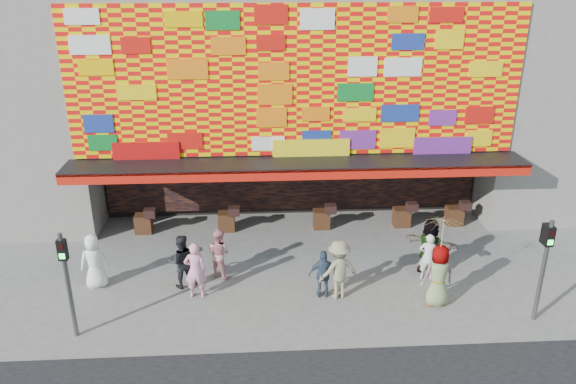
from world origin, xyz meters
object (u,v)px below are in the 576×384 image
ped_a (94,261)px  ped_b (195,270)px  parasol (443,235)px  ped_g (438,276)px  ped_c (182,261)px  ped_h (428,257)px  ped_d (339,270)px  ped_f (430,246)px  ped_e (324,274)px  ped_i (219,253)px  signal_right (545,260)px  signal_left (67,274)px

ped_a → ped_b: (3.07, -0.75, 0.02)m
parasol → ped_g: bearing=0.0°
ped_c → ped_a: bearing=-11.8°
ped_a → ped_c: ped_a is taller
ped_c → ped_h: (7.51, 0.01, -0.09)m
ped_c → ped_d: ped_d is taller
ped_a → ped_d: bearing=156.8°
ped_f → ped_h: size_ratio=1.20×
ped_h → parasol: size_ratio=0.78×
ped_g → ped_e: bearing=-16.6°
ped_h → ped_i: (-6.42, 0.54, 0.04)m
signal_right → ped_h: size_ratio=1.96×
signal_left → ped_g: (9.91, 0.89, -0.93)m
signal_right → ped_a: 12.74m
ped_e → ped_b: bearing=-5.7°
signal_left → ped_d: size_ratio=1.65×
signal_right → ped_h: (-2.36, 2.31, -1.10)m
ped_e → parasol: size_ratio=0.77×
ped_e → ped_i: size_ratio=0.93×
signal_right → ped_g: size_ratio=1.61×
ped_h → ped_f: bearing=-94.3°
ped_i → ped_a: bearing=39.1°
ped_f → parasol: size_ratio=0.94×
parasol → ped_e: bearing=169.6°
signal_left → ped_a: size_ratio=1.74×
parasol → ped_h: bearing=84.5°
ped_i → ped_d: bearing=-168.8°
ped_b → ped_i: bearing=-119.2°
ped_c → ped_i: size_ratio=1.06×
signal_left → ped_c: (2.54, 2.30, -1.01)m
signal_left → signal_right: bearing=0.0°
ped_b → ped_h: (7.04, 0.61, -0.11)m
ped_b → ped_h: bearing=-176.1°
ped_e → ped_g: size_ratio=0.80×
ped_b → ped_f: 7.26m
ped_a → ped_f: ped_f is taller
signal_left → ped_b: size_ratio=1.71×
ped_b → parasol: size_ratio=0.90×
ped_a → ped_e: (6.78, -0.97, -0.11)m
ped_d → ped_g: (2.76, -0.54, 0.02)m
ped_b → ped_d: size_ratio=0.96×
signal_left → ped_h: (10.04, 2.31, -1.10)m
ped_b → ped_g: 6.95m
ped_c → parasol: bearing=160.9°
ped_a → ped_h: (10.11, -0.14, -0.10)m
signal_left → ped_g: size_ratio=1.61×
signal_right → ped_e: signal_right is taller
ped_f → ped_a: bearing=33.1°
ped_h → ped_i: ped_i is taller
ped_a → ped_c: (2.60, -0.16, -0.01)m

